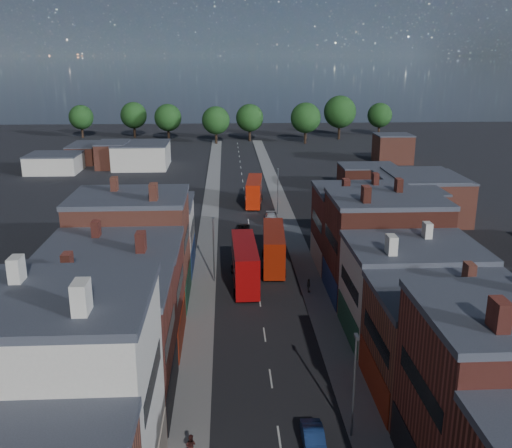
{
  "coord_description": "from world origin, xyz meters",
  "views": [
    {
      "loc": [
        -3.5,
        -34.68,
        26.4
      ],
      "look_at": [
        0.0,
        32.17,
        6.62
      ],
      "focal_mm": 40.0,
      "sensor_mm": 36.0,
      "label": 1
    }
  ],
  "objects": [
    {
      "name": "lamp_post_1",
      "position": [
        5.2,
        0.0,
        4.7
      ],
      "size": [
        0.25,
        0.7,
        8.12
      ],
      "color": "slate",
      "rests_on": "ground"
    },
    {
      "name": "ped_3",
      "position": [
        5.78,
        26.03,
        0.94
      ],
      "size": [
        0.52,
        1.0,
        1.64
      ],
      "primitive_type": "imported",
      "rotation": [
        0.0,
        0.0,
        1.49
      ],
      "color": "#625D54",
      "rests_on": "pavement_east"
    },
    {
      "name": "terrace_east",
      "position": [
        14.0,
        0.0,
        6.62
      ],
      "size": [
        12.0,
        80.0,
        13.25
      ],
      "primitive_type": "cube",
      "color": "#5F271B",
      "rests_on": "ground"
    },
    {
      "name": "car_2",
      "position": [
        -1.2,
        49.49,
        0.63
      ],
      "size": [
        2.47,
        4.67,
        1.25
      ],
      "primitive_type": "imported",
      "rotation": [
        0.0,
        0.0,
        -0.09
      ],
      "color": "black",
      "rests_on": "ground"
    },
    {
      "name": "bus_1",
      "position": [
        2.42,
        34.76,
        2.7
      ],
      "size": [
        3.47,
        11.72,
        5.0
      ],
      "rotation": [
        0.0,
        0.0,
        -0.06
      ],
      "color": "#A51F09",
      "rests_on": "ground"
    },
    {
      "name": "terrace_west",
      "position": [
        -14.0,
        0.0,
        6.62
      ],
      "size": [
        12.0,
        80.0,
        13.25
      ],
      "primitive_type": "cube",
      "color": "#5F271B",
      "rests_on": "ground"
    },
    {
      "name": "ground",
      "position": [
        0.0,
        0.0,
        0.0
      ],
      "size": [
        400.0,
        400.0,
        0.0
      ],
      "primitive_type": "plane",
      "color": "black",
      "rests_on": "ground"
    },
    {
      "name": "lamp_post_2",
      "position": [
        -5.2,
        30.0,
        4.7
      ],
      "size": [
        0.25,
        0.7,
        8.12
      ],
      "color": "slate",
      "rests_on": "ground"
    },
    {
      "name": "car_1",
      "position": [
        2.29,
        -1.09,
        0.69
      ],
      "size": [
        1.47,
        4.19,
        1.38
      ],
      "primitive_type": "imported",
      "rotation": [
        0.0,
        0.0,
        -0.0
      ],
      "color": "navy",
      "rests_on": "ground"
    },
    {
      "name": "bus_0",
      "position": [
        -1.5,
        28.96,
        2.78
      ],
      "size": [
        3.25,
        11.99,
        5.15
      ],
      "rotation": [
        0.0,
        0.0,
        0.02
      ],
      "color": "#B10A0A",
      "rests_on": "ground"
    },
    {
      "name": "lamp_post_3",
      "position": [
        5.2,
        60.0,
        4.7
      ],
      "size": [
        0.25,
        0.7,
        8.12
      ],
      "color": "slate",
      "rests_on": "ground"
    },
    {
      "name": "pavement_east",
      "position": [
        6.5,
        50.0,
        0.06
      ],
      "size": [
        3.0,
        200.0,
        0.12
      ],
      "primitive_type": "cube",
      "color": "gray",
      "rests_on": "ground"
    },
    {
      "name": "bus_2",
      "position": [
        1.5,
        67.35,
        2.58
      ],
      "size": [
        3.55,
        11.27,
        4.79
      ],
      "rotation": [
        0.0,
        0.0,
        -0.09
      ],
      "color": "#B21D07",
      "rests_on": "ground"
    },
    {
      "name": "car_3",
      "position": [
        3.69,
        55.55,
        0.68
      ],
      "size": [
        2.19,
        4.8,
        1.36
      ],
      "primitive_type": "imported",
      "rotation": [
        0.0,
        0.0,
        -0.06
      ],
      "color": "silver",
      "rests_on": "ground"
    },
    {
      "name": "ped_1",
      "position": [
        -6.23,
        -1.57,
        0.94
      ],
      "size": [
        0.9,
        0.68,
        1.65
      ],
      "primitive_type": "imported",
      "rotation": [
        0.0,
        0.0,
        2.8
      ],
      "color": "#3F1B19",
      "rests_on": "pavement_west"
    },
    {
      "name": "pavement_west",
      "position": [
        -6.5,
        50.0,
        0.06
      ],
      "size": [
        3.0,
        200.0,
        0.12
      ],
      "primitive_type": "cube",
      "color": "gray",
      "rests_on": "ground"
    }
  ]
}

